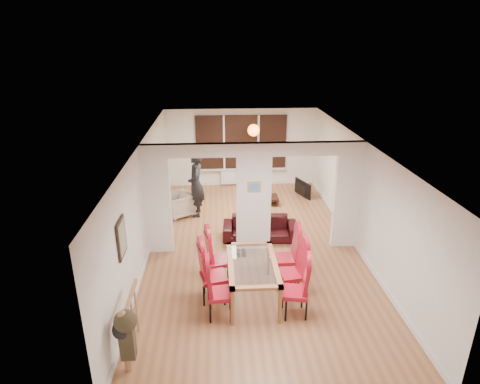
{
  "coord_description": "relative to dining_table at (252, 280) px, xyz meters",
  "views": [
    {
      "loc": [
        -0.84,
        -8.54,
        4.77
      ],
      "look_at": [
        -0.28,
        0.6,
        1.22
      ],
      "focal_mm": 30.0,
      "sensor_mm": 36.0,
      "label": 1
    }
  ],
  "objects": [
    {
      "name": "bowl",
      "position": [
        0.63,
        4.7,
        -0.12
      ],
      "size": [
        0.22,
        0.22,
        0.05
      ],
      "primitive_type": "imported",
      "color": "black",
      "rests_on": "coffee_table"
    },
    {
      "name": "radiator",
      "position": [
        0.2,
        6.38,
        -0.09
      ],
      "size": [
        1.4,
        0.08,
        0.5
      ],
      "primitive_type": "cube",
      "color": "white",
      "rests_on": "floor"
    },
    {
      "name": "pendant_light",
      "position": [
        0.5,
        5.28,
        1.76
      ],
      "size": [
        0.36,
        0.36,
        0.36
      ],
      "primitive_type": "sphere",
      "color": "orange",
      "rests_on": "room_walls"
    },
    {
      "name": "person",
      "position": [
        -1.22,
        3.99,
        0.55
      ],
      "size": [
        0.7,
        0.47,
        1.87
      ],
      "primitive_type": "imported",
      "rotation": [
        0.0,
        0.0,
        -1.53
      ],
      "color": "black",
      "rests_on": "floor"
    },
    {
      "name": "dining_chair_rc",
      "position": [
        0.76,
        0.61,
        0.18
      ],
      "size": [
        0.47,
        0.47,
        1.14
      ],
      "primitive_type": null,
      "rotation": [
        0.0,
        0.0,
        0.02
      ],
      "color": "maroon",
      "rests_on": "floor"
    },
    {
      "name": "dining_chair_lb",
      "position": [
        -0.74,
        -0.02,
        0.2
      ],
      "size": [
        0.57,
        0.57,
        1.18
      ],
      "primitive_type": null,
      "rotation": [
        0.0,
        0.0,
        0.24
      ],
      "color": "maroon",
      "rests_on": "floor"
    },
    {
      "name": "armchair",
      "position": [
        -1.74,
        3.98,
        -0.06
      ],
      "size": [
        0.98,
        0.99,
        0.66
      ],
      "primitive_type": "imported",
      "rotation": [
        0.0,
        0.0,
        -1.01
      ],
      "color": "#BFB2A2",
      "rests_on": "floor"
    },
    {
      "name": "room_walls",
      "position": [
        0.2,
        1.98,
        0.91
      ],
      "size": [
        5.0,
        9.0,
        2.6
      ],
      "primitive_type": null,
      "color": "silver",
      "rests_on": "floor"
    },
    {
      "name": "wall_poster",
      "position": [
        -2.27,
        -0.42,
        1.21
      ],
      "size": [
        0.04,
        0.52,
        0.67
      ],
      "primitive_type": "cube",
      "color": "gray",
      "rests_on": "room_walls"
    },
    {
      "name": "television",
      "position": [
        2.01,
        5.23,
        -0.14
      ],
      "size": [
        0.86,
        0.42,
        0.51
      ],
      "primitive_type": "imported",
      "rotation": [
        0.0,
        0.0,
        1.93
      ],
      "color": "black",
      "rests_on": "floor"
    },
    {
      "name": "dining_chair_rb",
      "position": [
        0.77,
        0.02,
        0.17
      ],
      "size": [
        0.52,
        0.52,
        1.12
      ],
      "primitive_type": null,
      "rotation": [
        0.0,
        0.0,
        0.16
      ],
      "color": "maroon",
      "rests_on": "floor"
    },
    {
      "name": "dining_chair_lc",
      "position": [
        -0.63,
        0.6,
        0.18
      ],
      "size": [
        0.54,
        0.54,
        1.13
      ],
      "primitive_type": null,
      "rotation": [
        0.0,
        0.0,
        0.23
      ],
      "color": "maroon",
      "rests_on": "floor"
    },
    {
      "name": "dining_chair_ra",
      "position": [
        0.72,
        -0.56,
        0.17
      ],
      "size": [
        0.53,
        0.53,
        1.12
      ],
      "primitive_type": null,
      "rotation": [
        0.0,
        0.0,
        -0.19
      ],
      "color": "maroon",
      "rests_on": "floor"
    },
    {
      "name": "dining_table",
      "position": [
        0.0,
        0.0,
        0.0
      ],
      "size": [
        0.93,
        1.66,
        0.78
      ],
      "primitive_type": null,
      "color": "#925A36",
      "rests_on": "floor"
    },
    {
      "name": "pillar_photo",
      "position": [
        0.2,
        1.88,
        1.21
      ],
      "size": [
        0.3,
        0.03,
        0.25
      ],
      "primitive_type": "cube",
      "color": "#4C8CD8",
      "rests_on": "divider_wall"
    },
    {
      "name": "dining_chair_la",
      "position": [
        -0.63,
        -0.52,
        0.17
      ],
      "size": [
        0.48,
        0.48,
        1.12
      ],
      "primitive_type": null,
      "rotation": [
        0.0,
        0.0,
        0.07
      ],
      "color": "maroon",
      "rests_on": "floor"
    },
    {
      "name": "stair_newel",
      "position": [
        -2.05,
        -1.22,
        0.16
      ],
      "size": [
        0.4,
        1.2,
        1.1
      ],
      "primitive_type": null,
      "color": "#A6734C",
      "rests_on": "floor"
    },
    {
      "name": "divider_wall",
      "position": [
        0.2,
        1.98,
        0.91
      ],
      "size": [
        5.0,
        0.18,
        2.6
      ],
      "primitive_type": "cube",
      "color": "white",
      "rests_on": "floor"
    },
    {
      "name": "bay_window_blinds",
      "position": [
        0.2,
        6.42,
        1.11
      ],
      "size": [
        3.0,
        0.08,
        1.8
      ],
      "primitive_type": "cube",
      "color": "black",
      "rests_on": "room_walls"
    },
    {
      "name": "coffee_table",
      "position": [
        0.68,
        4.66,
        -0.27
      ],
      "size": [
        1.19,
        0.87,
        0.25
      ],
      "primitive_type": null,
      "rotation": [
        0.0,
        0.0,
        -0.35
      ],
      "color": "black",
      "rests_on": "floor"
    },
    {
      "name": "bottle",
      "position": [
        0.83,
        4.74,
        -0.01
      ],
      "size": [
        0.07,
        0.07,
        0.27
      ],
      "primitive_type": "cylinder",
      "color": "#143F19",
      "rests_on": "coffee_table"
    },
    {
      "name": "floor",
      "position": [
        0.2,
        1.98,
        -0.39
      ],
      "size": [
        5.0,
        9.0,
        0.01
      ],
      "primitive_type": "cube",
      "color": "#97603C",
      "rests_on": "ground"
    },
    {
      "name": "sofa",
      "position": [
        0.42,
        2.47,
        -0.12
      ],
      "size": [
        1.9,
        0.84,
        0.54
      ],
      "primitive_type": "imported",
      "rotation": [
        0.0,
        0.0,
        -0.06
      ],
      "color": "black",
      "rests_on": "floor"
    },
    {
      "name": "shoes",
      "position": [
        -0.12,
        1.64,
        -0.34
      ],
      "size": [
        0.22,
        0.24,
        0.09
      ],
      "primitive_type": null,
      "color": "black",
      "rests_on": "floor"
    }
  ]
}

